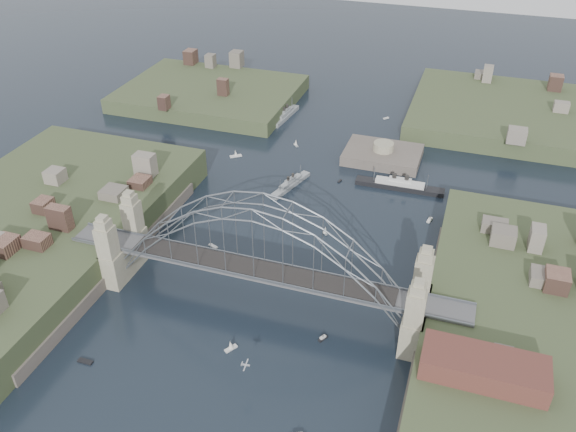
# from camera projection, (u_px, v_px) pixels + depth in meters

# --- Properties ---
(ground) EXTENTS (500.00, 500.00, 0.00)m
(ground) POSITION_uv_depth(u_px,v_px,m) (261.00, 301.00, 124.33)
(ground) COLOR black
(ground) RESTS_ON ground
(bridge) EXTENTS (84.00, 13.80, 24.60)m
(bridge) POSITION_uv_depth(u_px,v_px,m) (259.00, 254.00, 117.53)
(bridge) COLOR #525255
(bridge) RESTS_ON ground
(shore_west) EXTENTS (50.50, 90.00, 12.00)m
(shore_west) POSITION_uv_depth(u_px,v_px,m) (29.00, 242.00, 138.41)
(shore_west) COLOR #384426
(shore_west) RESTS_ON ground
(shore_east) EXTENTS (50.50, 90.00, 12.00)m
(shore_east) POSITION_uv_depth(u_px,v_px,m) (557.00, 360.00, 108.08)
(shore_east) COLOR #384426
(shore_east) RESTS_ON ground
(headland_nw) EXTENTS (60.00, 45.00, 9.00)m
(headland_nw) POSITION_uv_depth(u_px,v_px,m) (211.00, 99.00, 213.77)
(headland_nw) COLOR #384426
(headland_nw) RESTS_ON ground
(headland_ne) EXTENTS (70.00, 55.00, 9.50)m
(headland_ne) POSITION_uv_depth(u_px,v_px,m) (519.00, 120.00, 197.72)
(headland_ne) COLOR #384426
(headland_ne) RESTS_ON ground
(fort_island) EXTENTS (22.00, 16.00, 9.40)m
(fort_island) POSITION_uv_depth(u_px,v_px,m) (382.00, 160.00, 176.73)
(fort_island) COLOR #544B43
(fort_island) RESTS_ON ground
(wharf_shed) EXTENTS (20.00, 8.00, 4.00)m
(wharf_shed) POSITION_uv_depth(u_px,v_px,m) (484.00, 368.00, 96.10)
(wharf_shed) COLOR #592D26
(wharf_shed) RESTS_ON shore_east
(naval_cruiser_near) EXTENTS (6.63, 16.10, 4.84)m
(naval_cruiser_near) POSITION_uv_depth(u_px,v_px,m) (291.00, 184.00, 162.96)
(naval_cruiser_near) COLOR gray
(naval_cruiser_near) RESTS_ON ground
(naval_cruiser_far) EXTENTS (4.11, 17.45, 5.84)m
(naval_cruiser_far) POSITION_uv_depth(u_px,v_px,m) (286.00, 115.00, 200.84)
(naval_cruiser_far) COLOR gray
(naval_cruiser_far) RESTS_ON ground
(ocean_liner) EXTENTS (23.95, 3.57, 5.87)m
(ocean_liner) POSITION_uv_depth(u_px,v_px,m) (400.00, 186.00, 162.00)
(ocean_liner) COLOR black
(ocean_liner) RESTS_ON ground
(aeroplane) EXTENTS (1.53, 2.82, 0.41)m
(aeroplane) POSITION_uv_depth(u_px,v_px,m) (245.00, 365.00, 102.17)
(aeroplane) COLOR #B8BBC0
(small_boat_a) EXTENTS (2.58, 1.72, 0.45)m
(small_boat_a) POSITION_uv_depth(u_px,v_px,m) (213.00, 246.00, 140.14)
(small_boat_a) COLOR silver
(small_boat_a) RESTS_ON ground
(small_boat_b) EXTENTS (1.59, 1.58, 2.38)m
(small_boat_b) POSITION_uv_depth(u_px,v_px,m) (325.00, 230.00, 144.11)
(small_boat_b) COLOR silver
(small_boat_b) RESTS_ON ground
(small_boat_c) EXTENTS (2.05, 2.62, 2.38)m
(small_boat_c) POSITION_uv_depth(u_px,v_px,m) (231.00, 346.00, 112.57)
(small_boat_c) COLOR silver
(small_boat_c) RESTS_ON ground
(small_boat_d) EXTENTS (1.35, 2.55, 1.43)m
(small_boat_d) POSITION_uv_depth(u_px,v_px,m) (430.00, 220.00, 149.24)
(small_boat_d) COLOR silver
(small_boat_d) RESTS_ON ground
(small_boat_e) EXTENTS (3.51, 3.04, 2.38)m
(small_boat_e) POSITION_uv_depth(u_px,v_px,m) (236.00, 155.00, 177.67)
(small_boat_e) COLOR silver
(small_boat_e) RESTS_ON ground
(small_boat_f) EXTENTS (0.96, 1.75, 0.45)m
(small_boat_f) POSITION_uv_depth(u_px,v_px,m) (340.00, 181.00, 165.57)
(small_boat_f) COLOR silver
(small_boat_f) RESTS_ON ground
(small_boat_h) EXTENTS (2.00, 2.15, 2.38)m
(small_boat_h) POSITION_uv_depth(u_px,v_px,m) (296.00, 143.00, 183.42)
(small_boat_h) COLOR silver
(small_boat_h) RESTS_ON ground
(small_boat_i) EXTENTS (2.17, 2.65, 0.45)m
(small_boat_i) POSITION_uv_depth(u_px,v_px,m) (419.00, 294.00, 126.02)
(small_boat_i) COLOR silver
(small_boat_i) RESTS_ON ground
(small_boat_j) EXTENTS (2.91, 0.97, 0.45)m
(small_boat_j) POSITION_uv_depth(u_px,v_px,m) (85.00, 362.00, 110.24)
(small_boat_j) COLOR silver
(small_boat_j) RESTS_ON ground
(small_boat_k) EXTENTS (1.80, 1.97, 0.45)m
(small_boat_k) POSITION_uv_depth(u_px,v_px,m) (386.00, 118.00, 200.63)
(small_boat_k) COLOR silver
(small_boat_k) RESTS_ON ground
(small_boat_l) EXTENTS (2.12, 2.14, 2.38)m
(small_boat_l) POSITION_uv_depth(u_px,v_px,m) (152.00, 197.00, 157.00)
(small_boat_l) COLOR silver
(small_boat_l) RESTS_ON ground
(small_boat_m) EXTENTS (1.65, 2.22, 1.43)m
(small_boat_m) POSITION_uv_depth(u_px,v_px,m) (323.00, 338.00, 115.04)
(small_boat_m) COLOR silver
(small_boat_m) RESTS_ON ground
(small_boat_n) EXTENTS (0.93, 2.55, 0.45)m
(small_boat_n) POSITION_uv_depth(u_px,v_px,m) (481.00, 149.00, 181.88)
(small_boat_n) COLOR silver
(small_boat_n) RESTS_ON ground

